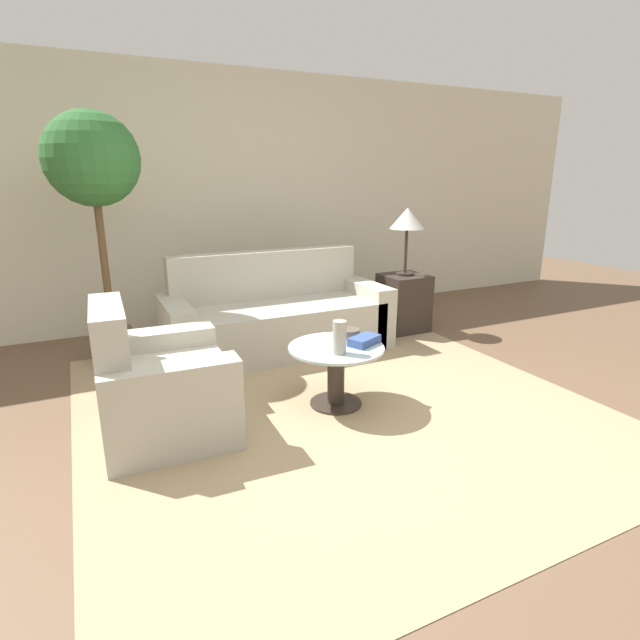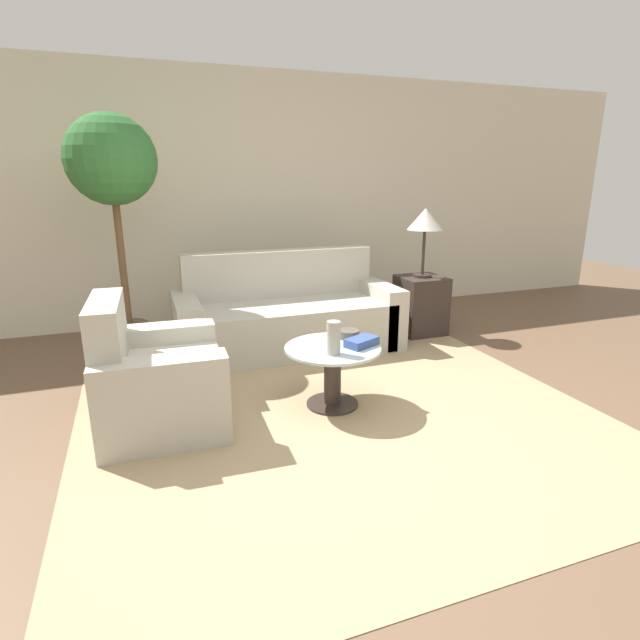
{
  "view_description": "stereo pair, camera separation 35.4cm",
  "coord_description": "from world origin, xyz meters",
  "px_view_note": "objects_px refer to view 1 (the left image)",
  "views": [
    {
      "loc": [
        -1.35,
        -2.22,
        1.53
      ],
      "look_at": [
        0.14,
        0.84,
        0.55
      ],
      "focal_mm": 28.0,
      "sensor_mm": 36.0,
      "label": 1
    },
    {
      "loc": [
        -1.03,
        -2.36,
        1.53
      ],
      "look_at": [
        0.14,
        0.84,
        0.55
      ],
      "focal_mm": 28.0,
      "sensor_mm": 36.0,
      "label": 2
    }
  ],
  "objects_px": {
    "vase": "(339,337)",
    "book_stack": "(364,340)",
    "potted_plant": "(94,175)",
    "bowl": "(349,333)",
    "coffee_table": "(336,367)",
    "sofa_main": "(275,318)",
    "armchair": "(156,390)",
    "table_lamp": "(407,221)"
  },
  "relations": [
    {
      "from": "potted_plant",
      "to": "book_stack",
      "type": "relative_size",
      "value": 7.82
    },
    {
      "from": "vase",
      "to": "coffee_table",
      "type": "bearing_deg",
      "value": 70.36
    },
    {
      "from": "bowl",
      "to": "book_stack",
      "type": "bearing_deg",
      "value": -86.49
    },
    {
      "from": "coffee_table",
      "to": "table_lamp",
      "type": "xyz_separation_m",
      "value": [
        1.45,
        1.26,
        0.84
      ]
    },
    {
      "from": "bowl",
      "to": "book_stack",
      "type": "distance_m",
      "value": 0.19
    },
    {
      "from": "bowl",
      "to": "book_stack",
      "type": "relative_size",
      "value": 0.58
    },
    {
      "from": "armchair",
      "to": "table_lamp",
      "type": "distance_m",
      "value": 2.96
    },
    {
      "from": "coffee_table",
      "to": "book_stack",
      "type": "xyz_separation_m",
      "value": [
        0.19,
        -0.05,
        0.18
      ]
    },
    {
      "from": "sofa_main",
      "to": "vase",
      "type": "height_order",
      "value": "sofa_main"
    },
    {
      "from": "potted_plant",
      "to": "sofa_main",
      "type": "bearing_deg",
      "value": -11.48
    },
    {
      "from": "armchair",
      "to": "book_stack",
      "type": "bearing_deg",
      "value": -95.98
    },
    {
      "from": "armchair",
      "to": "vase",
      "type": "xyz_separation_m",
      "value": [
        1.12,
        -0.28,
        0.26
      ]
    },
    {
      "from": "sofa_main",
      "to": "bowl",
      "type": "bearing_deg",
      "value": -84.08
    },
    {
      "from": "sofa_main",
      "to": "potted_plant",
      "type": "bearing_deg",
      "value": 168.52
    },
    {
      "from": "bowl",
      "to": "table_lamp",
      "type": "bearing_deg",
      "value": 41.48
    },
    {
      "from": "bowl",
      "to": "vase",
      "type": "bearing_deg",
      "value": -129.49
    },
    {
      "from": "armchair",
      "to": "table_lamp",
      "type": "relative_size",
      "value": 1.37
    },
    {
      "from": "armchair",
      "to": "bowl",
      "type": "bearing_deg",
      "value": -87.99
    },
    {
      "from": "vase",
      "to": "table_lamp",
      "type": "bearing_deg",
      "value": 43.05
    },
    {
      "from": "table_lamp",
      "to": "bowl",
      "type": "bearing_deg",
      "value": -138.52
    },
    {
      "from": "table_lamp",
      "to": "bowl",
      "type": "xyz_separation_m",
      "value": [
        -1.27,
        -1.12,
        -0.66
      ]
    },
    {
      "from": "vase",
      "to": "book_stack",
      "type": "height_order",
      "value": "vase"
    },
    {
      "from": "armchair",
      "to": "bowl",
      "type": "height_order",
      "value": "armchair"
    },
    {
      "from": "armchair",
      "to": "book_stack",
      "type": "xyz_separation_m",
      "value": [
        1.36,
        -0.19,
        0.18
      ]
    },
    {
      "from": "armchair",
      "to": "table_lamp",
      "type": "bearing_deg",
      "value": -64.73
    },
    {
      "from": "sofa_main",
      "to": "bowl",
      "type": "xyz_separation_m",
      "value": [
        0.12,
        -1.16,
        0.17
      ]
    },
    {
      "from": "potted_plant",
      "to": "vase",
      "type": "distance_m",
      "value": 2.35
    },
    {
      "from": "table_lamp",
      "to": "armchair",
      "type": "bearing_deg",
      "value": -156.84
    },
    {
      "from": "coffee_table",
      "to": "potted_plant",
      "type": "bearing_deg",
      "value": 129.58
    },
    {
      "from": "coffee_table",
      "to": "vase",
      "type": "relative_size",
      "value": 2.97
    },
    {
      "from": "sofa_main",
      "to": "bowl",
      "type": "distance_m",
      "value": 1.18
    },
    {
      "from": "armchair",
      "to": "table_lamp",
      "type": "xyz_separation_m",
      "value": [
        2.61,
        1.12,
        0.84
      ]
    },
    {
      "from": "sofa_main",
      "to": "potted_plant",
      "type": "relative_size",
      "value": 0.99
    },
    {
      "from": "vase",
      "to": "armchair",
      "type": "bearing_deg",
      "value": 166.09
    },
    {
      "from": "armchair",
      "to": "coffee_table",
      "type": "bearing_deg",
      "value": -94.97
    },
    {
      "from": "table_lamp",
      "to": "sofa_main",
      "type": "bearing_deg",
      "value": 178.27
    },
    {
      "from": "armchair",
      "to": "vase",
      "type": "relative_size",
      "value": 4.15
    },
    {
      "from": "table_lamp",
      "to": "potted_plant",
      "type": "bearing_deg",
      "value": 173.38
    },
    {
      "from": "potted_plant",
      "to": "bowl",
      "type": "xyz_separation_m",
      "value": [
        1.49,
        -1.44,
        -1.09
      ]
    },
    {
      "from": "sofa_main",
      "to": "armchair",
      "type": "relative_size",
      "value": 2.19
    },
    {
      "from": "vase",
      "to": "book_stack",
      "type": "xyz_separation_m",
      "value": [
        0.24,
        0.08,
        -0.08
      ]
    },
    {
      "from": "coffee_table",
      "to": "bowl",
      "type": "bearing_deg",
      "value": 38.5
    }
  ]
}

